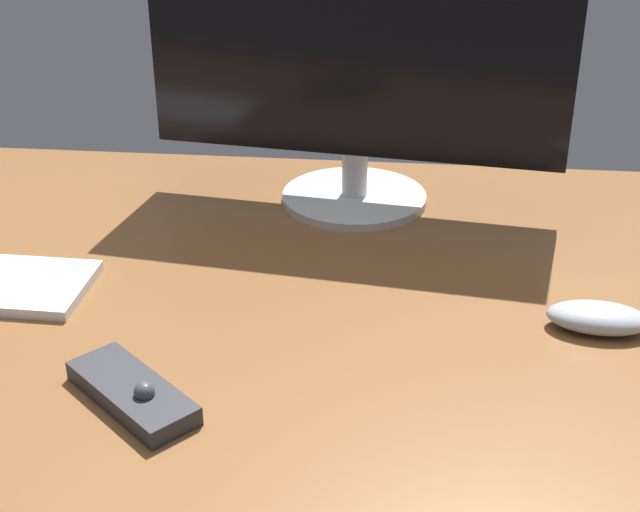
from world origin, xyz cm
name	(u,v)px	position (x,y,z in cm)	size (l,w,h in cm)	color
desk	(274,294)	(0.00, 0.00, 1.00)	(140.00, 84.00, 2.00)	brown
monitor	(357,64)	(7.90, 26.28, 22.15)	(57.68, 20.85, 38.00)	silver
computer_mouse	(598,318)	(37.10, -5.87, 3.51)	(11.22, 5.80, 3.03)	#999EA5
media_remote	(133,393)	(-10.27, -24.17, 3.08)	(15.42, 14.62, 3.42)	#2D2D33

